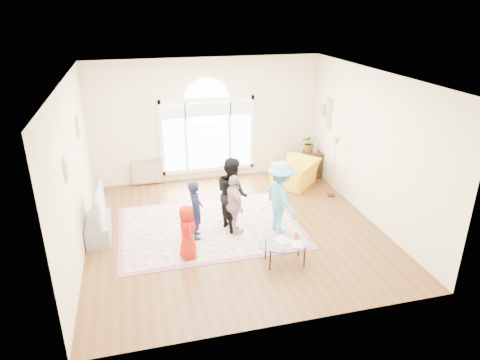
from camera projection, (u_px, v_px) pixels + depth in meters
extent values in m
plane|color=brown|center=(234.00, 229.00, 9.07)|extent=(6.00, 6.00, 0.00)
plane|color=beige|center=(207.00, 120.00, 11.14)|extent=(6.00, 0.00, 6.00)
plane|color=beige|center=(286.00, 231.00, 5.77)|extent=(6.00, 0.00, 6.00)
plane|color=beige|center=(74.00, 172.00, 7.77)|extent=(0.00, 6.00, 6.00)
plane|color=beige|center=(370.00, 146.00, 9.13)|extent=(0.00, 6.00, 6.00)
plane|color=white|center=(234.00, 76.00, 7.83)|extent=(6.00, 6.00, 0.00)
cube|color=white|center=(209.00, 169.00, 11.62)|extent=(2.50, 0.08, 0.10)
cube|color=white|center=(207.00, 100.00, 10.89)|extent=(2.50, 0.08, 0.10)
cube|color=white|center=(161.00, 139.00, 10.98)|extent=(0.10, 0.08, 2.00)
cube|color=white|center=(252.00, 132.00, 11.53)|extent=(0.10, 0.08, 2.00)
cube|color=#C6E2FF|center=(174.00, 138.00, 11.05)|extent=(0.55, 0.02, 1.80)
cube|color=#C6E2FF|center=(241.00, 133.00, 11.46)|extent=(0.55, 0.02, 1.80)
cube|color=#C6E2FF|center=(208.00, 135.00, 11.25)|extent=(1.10, 0.02, 1.80)
cylinder|color=#C6E2FF|center=(207.00, 102.00, 10.91)|extent=(1.20, 0.02, 1.20)
cube|color=white|center=(186.00, 137.00, 11.11)|extent=(0.07, 0.04, 1.80)
cube|color=white|center=(230.00, 134.00, 11.38)|extent=(0.07, 0.04, 1.80)
cube|color=white|center=(172.00, 111.00, 10.70)|extent=(0.65, 0.12, 0.35)
cube|color=white|center=(208.00, 109.00, 10.90)|extent=(1.20, 0.12, 0.35)
cube|color=white|center=(242.00, 107.00, 11.11)|extent=(0.65, 0.12, 0.35)
cube|color=tan|center=(78.00, 126.00, 8.75)|extent=(0.03, 0.34, 0.40)
cube|color=#ADA38E|center=(79.00, 126.00, 8.75)|extent=(0.01, 0.28, 0.34)
cube|color=tan|center=(66.00, 169.00, 6.82)|extent=(0.03, 0.30, 0.36)
cube|color=#ADA38E|center=(67.00, 169.00, 6.82)|extent=(0.01, 0.24, 0.30)
cube|color=tan|center=(330.00, 105.00, 10.79)|extent=(0.03, 0.28, 0.34)
cube|color=#ADA38E|center=(329.00, 105.00, 10.78)|extent=(0.01, 0.22, 0.28)
cube|color=tan|center=(328.00, 121.00, 10.95)|extent=(0.03, 0.28, 0.34)
cube|color=#ADA38E|center=(328.00, 121.00, 10.95)|extent=(0.01, 0.22, 0.28)
cube|color=tan|center=(323.00, 110.00, 11.18)|extent=(0.03, 0.26, 0.32)
cube|color=#ADA38E|center=(323.00, 110.00, 11.18)|extent=(0.01, 0.20, 0.26)
cube|color=beige|center=(210.00, 227.00, 9.14)|extent=(3.60, 2.60, 0.02)
cube|color=#9B586C|center=(210.00, 227.00, 9.15)|extent=(3.80, 2.80, 0.01)
cube|color=#93969B|center=(99.00, 229.00, 8.64)|extent=(0.45, 1.00, 0.42)
imported|color=black|center=(95.00, 206.00, 8.43)|extent=(0.14, 1.09, 0.63)
cube|color=#529FD0|center=(100.00, 206.00, 8.45)|extent=(0.02, 0.89, 0.51)
ellipsoid|color=silver|center=(285.00, 244.00, 7.74)|extent=(1.05, 0.72, 0.02)
cylinder|color=black|center=(299.00, 247.00, 8.04)|extent=(0.03, 0.03, 0.40)
cylinder|color=black|center=(266.00, 250.00, 7.94)|extent=(0.03, 0.03, 0.40)
cylinder|color=black|center=(304.00, 257.00, 7.71)|extent=(0.03, 0.03, 0.40)
cylinder|color=black|center=(270.00, 261.00, 7.61)|extent=(0.03, 0.03, 0.40)
imported|color=#B2A58C|center=(277.00, 242.00, 7.76)|extent=(0.28, 0.34, 0.03)
imported|color=#B2A58C|center=(291.00, 244.00, 7.68)|extent=(0.28, 0.34, 0.02)
cylinder|color=#CF461D|center=(296.00, 237.00, 7.83)|extent=(0.07, 0.07, 0.12)
imported|color=yellow|center=(296.00, 173.00, 11.07)|extent=(1.45, 1.45, 0.71)
cube|color=black|center=(312.00, 164.00, 11.72)|extent=(0.40, 0.50, 0.70)
cylinder|color=black|center=(331.00, 195.00, 10.62)|extent=(0.20, 0.20, 0.02)
cylinder|color=gold|center=(333.00, 170.00, 10.37)|extent=(0.02, 0.02, 1.35)
cone|color=#CCB284|center=(336.00, 142.00, 10.09)|extent=(0.30, 0.30, 0.22)
cylinder|color=white|center=(308.00, 163.00, 11.78)|extent=(0.20, 0.20, 0.70)
imported|color=#33722D|center=(310.00, 143.00, 11.55)|extent=(0.52, 0.49, 0.46)
cube|color=tan|center=(148.00, 184.00, 11.29)|extent=(0.80, 0.14, 0.62)
imported|color=red|center=(187.00, 232.00, 7.86)|extent=(0.39, 0.55, 1.06)
imported|color=#141935|center=(196.00, 210.00, 8.50)|extent=(0.31, 0.46, 1.23)
imported|color=black|center=(232.00, 193.00, 8.84)|extent=(0.76, 0.88, 1.56)
imported|color=#D59CAF|center=(234.00, 205.00, 8.64)|extent=(0.46, 0.80, 1.28)
imported|color=#52A5C9|center=(281.00, 197.00, 8.68)|extent=(0.75, 1.08, 1.53)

